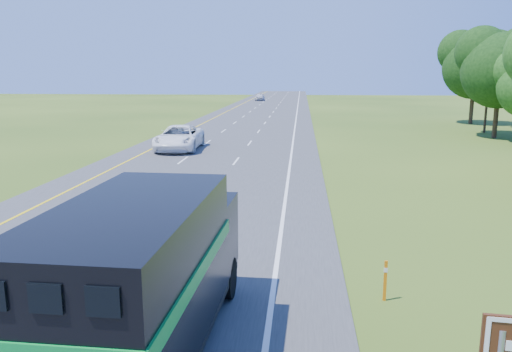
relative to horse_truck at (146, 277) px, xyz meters
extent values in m
cube|color=#38383A|center=(-3.19, 36.05, -1.90)|extent=(15.00, 260.00, 0.04)
cube|color=yellow|center=(-8.69, 36.05, -1.87)|extent=(0.15, 260.00, 0.01)
cube|color=white|center=(2.31, 36.05, -1.87)|extent=(0.15, 260.00, 0.01)
cylinder|color=black|center=(-0.94, 3.24, -1.33)|extent=(0.38, 1.09, 1.08)
cylinder|color=black|center=(1.13, 3.17, -1.33)|extent=(0.38, 1.09, 1.08)
cube|color=black|center=(0.00, 0.05, -1.22)|extent=(2.60, 7.95, 0.28)
cube|color=black|center=(0.09, 3.11, -0.14)|extent=(2.47, 1.85, 1.87)
cube|color=black|center=(0.12, 4.01, 0.35)|extent=(2.17, 0.12, 0.59)
cube|color=black|center=(-0.02, -0.64, 0.28)|extent=(2.63, 5.79, 2.71)
cube|color=#07892F|center=(-1.27, -0.60, 0.41)|extent=(0.21, 5.71, 0.30)
cube|color=#07892F|center=(1.23, -0.67, 0.41)|extent=(0.21, 5.71, 0.30)
cube|color=black|center=(-0.11, -3.51, 1.19)|extent=(0.44, 0.05, 0.39)
cube|color=black|center=(0.63, -3.54, 1.19)|extent=(0.44, 0.05, 0.39)
imported|color=white|center=(-6.43, 28.88, -0.94)|extent=(3.36, 6.83, 1.87)
imported|color=silver|center=(-6.26, 102.59, -1.10)|extent=(2.00, 4.63, 1.56)
cube|color=orange|center=(5.23, 3.43, -1.37)|extent=(0.08, 0.04, 1.10)
cube|color=white|center=(5.23, 3.43, -1.07)|extent=(0.09, 0.05, 0.12)
camera|label=1|loc=(2.99, -8.95, 3.90)|focal=35.00mm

